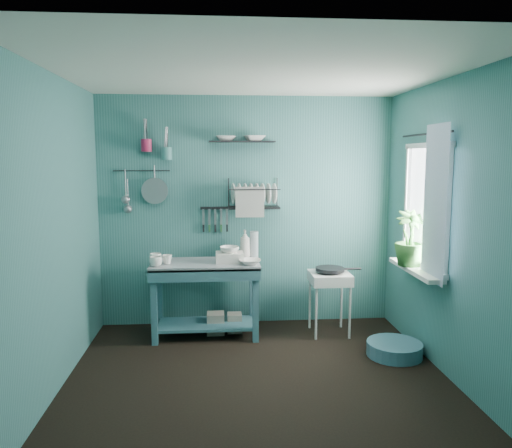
{
  "coord_description": "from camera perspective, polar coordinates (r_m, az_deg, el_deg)",
  "views": [
    {
      "loc": [
        -0.34,
        -3.94,
        1.85
      ],
      "look_at": [
        0.05,
        0.85,
        1.2
      ],
      "focal_mm": 35.0,
      "sensor_mm": 36.0,
      "label": 1
    }
  ],
  "objects": [
    {
      "name": "colander",
      "position": [
        5.44,
        -11.5,
        3.73
      ],
      "size": [
        0.28,
        0.03,
        0.28
      ],
      "primitive_type": "cylinder",
      "rotation": [
        1.54,
        0.0,
        0.0
      ],
      "color": "gray",
      "rests_on": "wall_back"
    },
    {
      "name": "wall_front",
      "position": [
        2.53,
        3.16,
        -5.97
      ],
      "size": [
        3.2,
        0.0,
        3.2
      ],
      "primitive_type": "plane",
      "rotation": [
        -1.57,
        0.0,
        0.0
      ],
      "color": "#356D6B",
      "rests_on": "ground"
    },
    {
      "name": "wall_left",
      "position": [
        4.18,
        -22.16,
        -1.11
      ],
      "size": [
        0.0,
        3.0,
        3.0
      ],
      "primitive_type": "plane",
      "rotation": [
        1.57,
        0.0,
        1.57
      ],
      "color": "#356D6B",
      "rests_on": "ground"
    },
    {
      "name": "shelf_bowl_left",
      "position": [
        5.34,
        -3.46,
        9.8
      ],
      "size": [
        0.24,
        0.24,
        0.05
      ],
      "primitive_type": "imported",
      "rotation": [
        0.0,
        0.0,
        -0.12
      ],
      "color": "white",
      "rests_on": "upper_shelf"
    },
    {
      "name": "floor_basin",
      "position": [
        4.98,
        15.54,
        -13.61
      ],
      "size": [
        0.51,
        0.51,
        0.13
      ],
      "primitive_type": "cylinder",
      "color": "teal",
      "rests_on": "floor"
    },
    {
      "name": "hook_rail",
      "position": [
        5.47,
        -12.95,
        5.95
      ],
      "size": [
        0.6,
        0.01,
        0.01
      ],
      "primitive_type": "cylinder",
      "rotation": [
        0.0,
        1.57,
        0.0
      ],
      "color": "black",
      "rests_on": "wall_back"
    },
    {
      "name": "soap_bottle",
      "position": [
        5.32,
        -1.27,
        -2.27
      ],
      "size": [
        0.12,
        0.12,
        0.3
      ],
      "primitive_type": "imported",
      "color": "silver",
      "rests_on": "work_counter"
    },
    {
      "name": "water_bottle",
      "position": [
        5.35,
        -0.21,
        -2.32
      ],
      "size": [
        0.09,
        0.09,
        0.28
      ],
      "primitive_type": "cylinder",
      "color": "silver",
      "rests_on": "work_counter"
    },
    {
      "name": "hotplate_stand",
      "position": [
        5.35,
        8.37,
        -8.93
      ],
      "size": [
        0.46,
        0.46,
        0.65
      ],
      "primitive_type": "cube",
      "rotation": [
        0.0,
        0.0,
        0.14
      ],
      "color": "white",
      "rests_on": "floor"
    },
    {
      "name": "wash_tub",
      "position": [
        5.11,
        -3.03,
        -3.82
      ],
      "size": [
        0.28,
        0.22,
        0.1
      ],
      "primitive_type": "cube",
      "color": "silver",
      "rests_on": "work_counter"
    },
    {
      "name": "ladle_outer",
      "position": [
        5.49,
        -14.7,
        4.5
      ],
      "size": [
        0.01,
        0.01,
        0.3
      ],
      "primitive_type": "cylinder",
      "color": "gray",
      "rests_on": "wall_back"
    },
    {
      "name": "wall_right",
      "position": [
        4.43,
        21.36,
        -0.61
      ],
      "size": [
        0.0,
        3.0,
        3.0
      ],
      "primitive_type": "plane",
      "rotation": [
        1.57,
        0.0,
        -1.57
      ],
      "color": "#356D6B",
      "rests_on": "ground"
    },
    {
      "name": "potted_plant",
      "position": [
        4.89,
        17.22,
        -1.56
      ],
      "size": [
        0.3,
        0.3,
        0.52
      ],
      "primitive_type": "imported",
      "rotation": [
        0.0,
        0.0,
        0.01
      ],
      "color": "#34712D",
      "rests_on": "windowsill"
    },
    {
      "name": "mug_left",
      "position": [
        5.01,
        -11.38,
        -4.22
      ],
      "size": [
        0.12,
        0.12,
        0.1
      ],
      "primitive_type": "imported",
      "color": "white",
      "rests_on": "work_counter"
    },
    {
      "name": "upper_shelf",
      "position": [
        5.35,
        -1.62,
        9.39
      ],
      "size": [
        0.71,
        0.2,
        0.01
      ],
      "primitive_type": "cube",
      "rotation": [
        0.0,
        0.0,
        0.03
      ],
      "color": "black",
      "rests_on": "wall_back"
    },
    {
      "name": "counter_bowl",
      "position": [
        5.0,
        -0.69,
        -4.35
      ],
      "size": [
        0.22,
        0.22,
        0.05
      ],
      "primitive_type": "imported",
      "color": "white",
      "rests_on": "work_counter"
    },
    {
      "name": "curtain_rod",
      "position": [
        4.78,
        18.79,
        9.7
      ],
      "size": [
        0.02,
        1.05,
        0.02
      ],
      "primitive_type": "cylinder",
      "rotation": [
        1.57,
        0.0,
        0.0
      ],
      "color": "black",
      "rests_on": "wall_right"
    },
    {
      "name": "utensil_cup_teal",
      "position": [
        5.38,
        -10.18,
        7.93
      ],
      "size": [
        0.11,
        0.11,
        0.13
      ],
      "primitive_type": "cylinder",
      "color": "teal",
      "rests_on": "wall_back"
    },
    {
      "name": "ladle_inner",
      "position": [
        5.49,
        -14.46,
        3.44
      ],
      "size": [
        0.01,
        0.01,
        0.3
      ],
      "primitive_type": "cylinder",
      "color": "gray",
      "rests_on": "wall_back"
    },
    {
      "name": "storage_tin_large",
      "position": [
        5.37,
        -4.63,
        -11.23
      ],
      "size": [
        0.18,
        0.18,
        0.22
      ],
      "primitive_type": "cube",
      "color": "gray",
      "rests_on": "floor"
    },
    {
      "name": "window_glass",
      "position": [
        4.81,
        18.95,
        1.92
      ],
      "size": [
        0.0,
        1.1,
        1.1
      ],
      "primitive_type": "plane",
      "rotation": [
        1.57,
        0.0,
        1.57
      ],
      "color": "white",
      "rests_on": "wall_right"
    },
    {
      "name": "windowsill",
      "position": [
        4.87,
        17.73,
        -5.0
      ],
      "size": [
        0.16,
        0.95,
        0.04
      ],
      "primitive_type": "cube",
      "color": "white",
      "rests_on": "wall_right"
    },
    {
      "name": "mug_mid",
      "position": [
        5.1,
        -10.13,
        -4.01
      ],
      "size": [
        0.14,
        0.14,
        0.09
      ],
      "primitive_type": "imported",
      "rotation": [
        0.0,
        0.0,
        0.52
      ],
      "color": "white",
      "rests_on": "work_counter"
    },
    {
      "name": "frying_pan",
      "position": [
        5.26,
        8.45,
        -5.13
      ],
      "size": [
        0.3,
        0.3,
        0.03
      ],
      "primitive_type": "cylinder",
      "color": "black",
      "rests_on": "hotplate_stand"
    },
    {
      "name": "work_counter",
      "position": [
        5.24,
        -5.77,
        -8.52
      ],
      "size": [
        1.14,
        0.63,
        0.78
      ],
      "primitive_type": "cube",
      "rotation": [
        0.0,
        0.0,
        0.08
      ],
      "color": "#376975",
      "rests_on": "floor"
    },
    {
      "name": "floor",
      "position": [
        4.36,
        0.25,
        -17.37
      ],
      "size": [
        3.2,
        3.2,
        0.0
      ],
      "primitive_type": "plane",
      "color": "black",
      "rests_on": "ground"
    },
    {
      "name": "wall_back",
      "position": [
        5.48,
        -1.07,
        1.42
      ],
      "size": [
        3.2,
        0.0,
        3.2
      ],
      "primitive_type": "plane",
      "rotation": [
        1.57,
        0.0,
        0.0
      ],
      "color": "#356D6B",
      "rests_on": "ground"
    },
    {
      "name": "knife_strip",
      "position": [
        5.44,
        -4.7,
        1.83
      ],
      "size": [
        0.32,
        0.02,
        0.03
      ],
      "primitive_type": "cube",
      "rotation": [
        0.0,
        0.0,
        0.01
      ],
      "color": "black",
      "rests_on": "wall_back"
    },
    {
      "name": "utensil_cup_magenta",
      "position": [
        5.41,
        -12.42,
        8.77
      ],
      "size": [
        0.11,
        0.11,
        0.13
      ],
      "primitive_type": "cylinder",
      "color": "#A41E44",
      "rests_on": "wall_back"
    },
    {
      "name": "storage_tin_small",
      "position": [
        5.4,
        -2.47,
        -11.2
      ],
      "size": [
        0.15,
        0.15,
        0.2
      ],
      "primitive_type": "cube",
      "color": "gray",
      "rests_on": "floor"
    },
    {
      "name": "dish_rack",
      "position": [
        5.34,
        -0.27,
        3.51
      ],
      "size": [
        0.55,
        0.25,
        0.32
      ],
      "primitive_type": "cube",
      "rotation": [
        0.0,
        0.0,
        0.02
      ],
      "color": "black",
      "rests_on": "wall_back"
    },
    {
      "name": "curtain",
      "position": [
        4.51,
        19.74,
        2.17
      ],
      "size": [
        0.0,
        1.35,
        1.35
      ],
      "primitive_type": "plane",
      "rotation": [
        1.57,
        0.0,
        1.57
      ],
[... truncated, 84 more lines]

